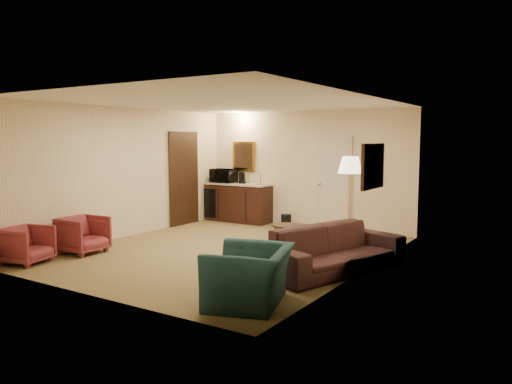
# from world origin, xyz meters

# --- Properties ---
(ground) EXTENTS (6.00, 6.00, 0.00)m
(ground) POSITION_xyz_m (0.00, 0.00, 0.00)
(ground) COLOR olive
(ground) RESTS_ON ground
(room_walls) EXTENTS (5.02, 6.01, 2.61)m
(room_walls) POSITION_xyz_m (-0.10, 0.77, 1.72)
(room_walls) COLOR beige
(room_walls) RESTS_ON ground
(wetbar_cabinet) EXTENTS (1.64, 0.58, 0.92)m
(wetbar_cabinet) POSITION_xyz_m (-1.65, 2.72, 0.46)
(wetbar_cabinet) COLOR black
(wetbar_cabinet) RESTS_ON ground
(sofa) EXTENTS (1.39, 2.42, 0.91)m
(sofa) POSITION_xyz_m (2.15, -0.31, 0.46)
(sofa) COLOR black
(sofa) RESTS_ON ground
(teal_armchair) EXTENTS (0.98, 1.21, 0.92)m
(teal_armchair) POSITION_xyz_m (1.90, -2.20, 0.46)
(teal_armchair) COLOR #1E424B
(teal_armchair) RESTS_ON ground
(rose_chair_near) EXTENTS (0.68, 0.72, 0.71)m
(rose_chair_near) POSITION_xyz_m (-2.01, -1.49, 0.35)
(rose_chair_near) COLOR maroon
(rose_chair_near) RESTS_ON ground
(rose_chair_far) EXTENTS (0.73, 0.76, 0.66)m
(rose_chair_far) POSITION_xyz_m (-2.15, -2.46, 0.33)
(rose_chair_far) COLOR maroon
(rose_chair_far) RESTS_ON ground
(coffee_table) EXTENTS (0.89, 0.69, 0.46)m
(coffee_table) POSITION_xyz_m (0.96, 0.61, 0.23)
(coffee_table) COLOR black
(coffee_table) RESTS_ON ground
(floor_lamp) EXTENTS (0.47, 0.47, 1.67)m
(floor_lamp) POSITION_xyz_m (1.70, 1.40, 0.83)
(floor_lamp) COLOR gold
(floor_lamp) RESTS_ON ground
(waste_bin) EXTENTS (0.26, 0.26, 0.29)m
(waste_bin) POSITION_xyz_m (-0.30, 2.65, 0.14)
(waste_bin) COLOR black
(waste_bin) RESTS_ON ground
(microwave) EXTENTS (0.60, 0.33, 0.40)m
(microwave) POSITION_xyz_m (-2.09, 2.72, 1.12)
(microwave) COLOR black
(microwave) RESTS_ON wetbar_cabinet
(coffee_maker) EXTENTS (0.15, 0.15, 0.27)m
(coffee_maker) POSITION_xyz_m (-1.55, 2.74, 1.05)
(coffee_maker) COLOR black
(coffee_maker) RESTS_ON wetbar_cabinet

